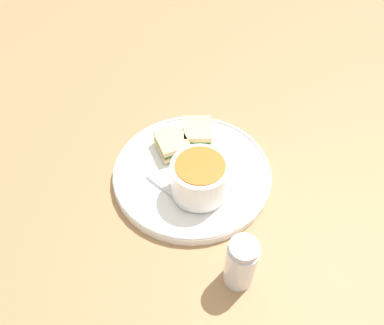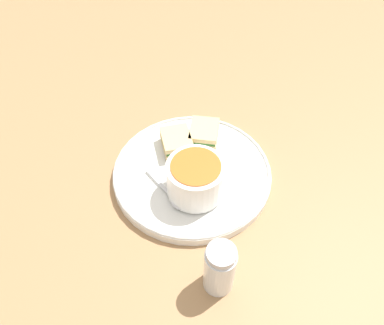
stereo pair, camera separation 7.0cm
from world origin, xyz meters
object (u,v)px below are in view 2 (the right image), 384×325
Objects in this scene: sandwich_half_near at (204,133)px; sandwich_half_far at (177,141)px; soup_bowl at (196,178)px; salt_shaker at (220,269)px; spoon at (175,199)px.

sandwich_half_near is 0.06m from sandwich_half_far.
soup_bowl is 1.01× the size of salt_shaker.
salt_shaker is (-0.17, 0.25, 0.01)m from sandwich_half_near.
salt_shaker is (-0.20, 0.20, 0.01)m from sandwich_half_far.
sandwich_half_near is at bearing -125.16° from sandwich_half_far.
salt_shaker reaches higher than sandwich_half_far.
soup_bowl reaches higher than spoon.
sandwich_half_far is at bearing 141.78° from spoon.
soup_bowl is at bearing -47.05° from salt_shaker.
salt_shaker reaches higher than sandwich_half_near.
salt_shaker is at bearing 132.95° from soup_bowl.
soup_bowl is 1.23× the size of sandwich_half_near.
sandwich_half_near reaches higher than spoon.
spoon is at bearing 101.90° from sandwich_half_near.
spoon is 1.12× the size of salt_shaker.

